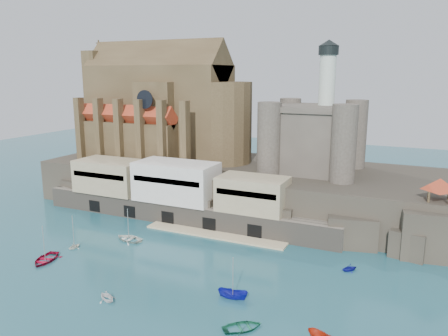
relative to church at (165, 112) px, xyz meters
The scene contains 14 objects.
ground 53.14m from the church, 60.03° to the right, with size 300.00×300.00×0.00m, color #1B4F5C.
promontory 29.58m from the church, ahead, with size 100.00×36.00×10.00m.
quay 28.37m from the church, 53.41° to the right, with size 70.00×12.00×13.05m.
church is the anchor object (origin of this frame).
castle_keep 40.39m from the church, ahead, with size 21.20×21.20×29.30m.
rock_outcrop 70.41m from the church, 13.61° to the right, with size 14.50×10.50×8.70m.
pavilion 68.65m from the church, 13.48° to the right, with size 6.40×6.40×5.40m.
boat_0 52.42m from the church, 84.39° to the right, with size 4.47×1.30×6.26m, color maroon.
boat_1 62.47m from the church, 66.52° to the right, with size 2.86×1.74×3.31m, color white.
boat_2 64.23m from the church, 49.01° to the right, with size 1.72×1.77×4.58m, color #1216A0.
boat_3 71.57m from the church, 49.96° to the right, with size 3.76×1.09×5.27m, color #1A6B4A.
boat_4 46.68m from the church, 82.82° to the right, with size 2.36×1.44×2.74m, color white.
boat_6 41.62m from the church, 70.26° to the right, with size 4.24×1.23×5.94m, color white.
boat_7 64.76m from the church, 28.51° to the right, with size 2.50×1.52×2.89m, color #151893.
Camera 1 is at (38.42, -56.91, 32.00)m, focal length 35.00 mm.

